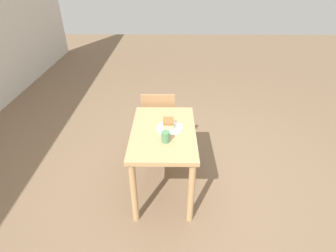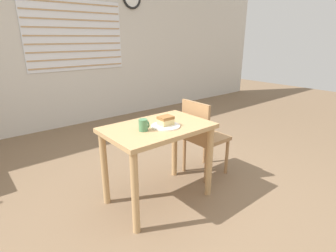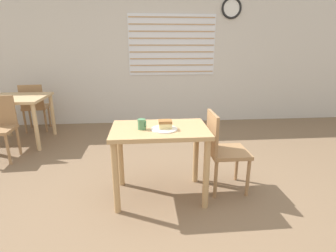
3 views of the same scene
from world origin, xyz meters
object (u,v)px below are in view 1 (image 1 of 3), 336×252
(dining_table_near, at_px, (163,142))
(coffee_mug, at_px, (166,136))
(plate, at_px, (170,128))
(cake_slice, at_px, (168,123))
(chair_near_window, at_px, (159,119))

(dining_table_near, bearing_deg, coffee_mug, -171.09)
(plate, height_order, cake_slice, cake_slice)
(cake_slice, xyz_separation_m, coffee_mug, (-0.22, 0.02, -0.00))
(chair_near_window, bearing_deg, plate, 102.27)
(plate, relative_size, coffee_mug, 2.51)
(plate, distance_m, cake_slice, 0.05)
(chair_near_window, relative_size, coffee_mug, 8.58)
(dining_table_near, height_order, plate, plate)
(cake_slice, relative_size, coffee_mug, 1.25)
(chair_near_window, height_order, coffee_mug, chair_near_window)
(dining_table_near, xyz_separation_m, plate, (0.04, -0.06, 0.14))
(chair_near_window, height_order, cake_slice, chair_near_window)
(dining_table_near, relative_size, coffee_mug, 9.36)
(dining_table_near, distance_m, coffee_mug, 0.25)
(cake_slice, distance_m, coffee_mug, 0.22)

